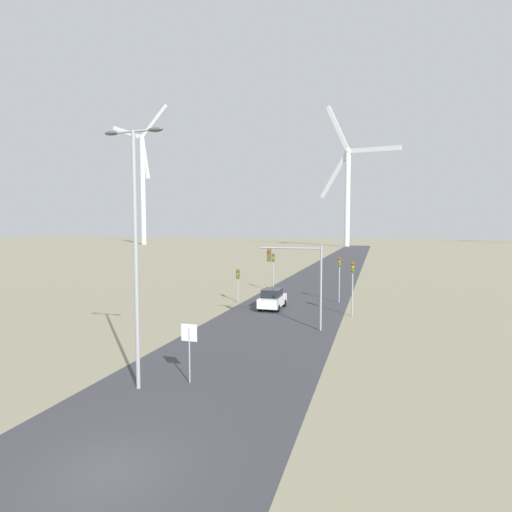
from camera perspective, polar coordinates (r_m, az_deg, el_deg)
The scene contains 12 objects.
ground_plane at distance 14.19m, azimuth -20.28°, elevation -26.89°, with size 600.00×600.00×0.00m, color gray.
road_surface at distance 58.58m, azimuth 9.38°, elevation -3.22°, with size 10.00×240.00×0.01m.
streetlamp at distance 18.39m, azimuth -16.86°, elevation 3.24°, with size 2.89×0.32×11.53m.
stop_sign_near at distance 19.23m, azimuth -9.51°, elevation -12.00°, with size 0.81×0.07×2.80m.
traffic_light_post_near_left at distance 39.31m, azimuth -2.61°, elevation -3.19°, with size 0.28×0.34×3.22m.
traffic_light_post_near_right at distance 33.68m, azimuth 13.64°, elevation -2.88°, with size 0.28×0.34×4.53m.
traffic_light_post_mid_left at distance 45.86m, azimuth 2.49°, elevation -1.13°, with size 0.28×0.33×4.37m.
traffic_light_post_mid_right at distance 39.63m, azimuth 11.83°, elevation -1.91°, with size 0.28×0.34×4.47m.
traffic_light_mast_overhead at distance 28.63m, azimuth 6.22°, elevation -1.90°, with size 4.52×0.35×6.08m.
car_approaching at distance 36.18m, azimuth 2.35°, elevation -6.13°, with size 1.88×4.12×1.83m.
wind_turbine_far_left at distance 195.14m, azimuth -15.87°, elevation 10.46°, with size 33.14×7.27×62.22m.
wind_turbine_left at distance 169.85m, azimuth 12.95°, elevation 9.78°, with size 31.93×14.47×58.76m.
Camera 1 is at (7.50, -9.65, 7.21)m, focal length 28.00 mm.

